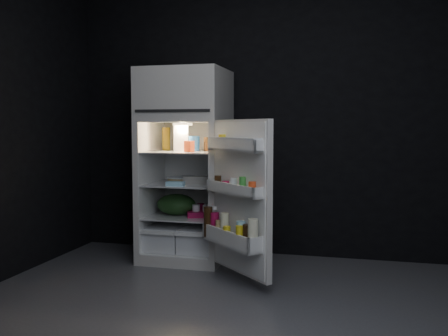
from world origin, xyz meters
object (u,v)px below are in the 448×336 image
(milk_jug, at_px, (181,138))
(fridge_door, at_px, (238,200))
(refrigerator, at_px, (186,158))
(egg_carton, at_px, (199,180))
(yogurt_tray, at_px, (202,214))

(milk_jug, bearing_deg, fridge_door, -58.55)
(refrigerator, bearing_deg, fridge_door, -44.71)
(refrigerator, bearing_deg, egg_carton, -26.95)
(fridge_door, height_order, milk_jug, fridge_door)
(fridge_door, relative_size, milk_jug, 5.08)
(fridge_door, distance_m, milk_jug, 1.03)
(refrigerator, distance_m, yogurt_tray, 0.55)
(refrigerator, xyz_separation_m, yogurt_tray, (0.19, -0.10, -0.50))
(fridge_door, distance_m, yogurt_tray, 0.75)
(fridge_door, height_order, egg_carton, fridge_door)
(egg_carton, height_order, yogurt_tray, egg_carton)
(milk_jug, distance_m, yogurt_tray, 0.73)
(milk_jug, bearing_deg, refrigerator, 22.22)
(milk_jug, xyz_separation_m, yogurt_tray, (0.22, -0.06, -0.69))
(fridge_door, bearing_deg, milk_jug, 138.39)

